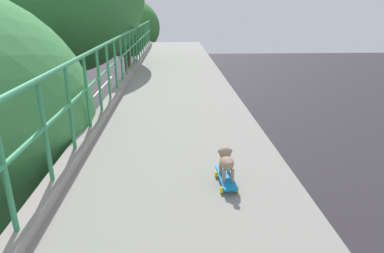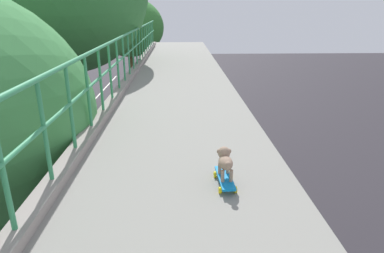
{
  "view_description": "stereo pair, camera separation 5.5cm",
  "coord_description": "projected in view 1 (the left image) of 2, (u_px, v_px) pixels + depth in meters",
  "views": [
    {
      "loc": [
        1.01,
        -0.22,
        7.78
      ],
      "look_at": [
        1.21,
        3.77,
        6.35
      ],
      "focal_mm": 31.19,
      "sensor_mm": 36.0,
      "label": 1
    },
    {
      "loc": [
        1.07,
        -0.22,
        7.78
      ],
      "look_at": [
        1.21,
        3.77,
        6.35
      ],
      "focal_mm": 31.19,
      "sensor_mm": 36.0,
      "label": 2
    }
  ],
  "objects": [
    {
      "name": "toy_skateboard",
      "position": [
        226.0,
        178.0,
        3.49
      ],
      "size": [
        0.2,
        0.52,
        0.09
      ],
      "color": "#0D7FCE",
      "rests_on": "overpass_deck"
    },
    {
      "name": "small_dog",
      "position": [
        226.0,
        160.0,
        3.44
      ],
      "size": [
        0.16,
        0.35,
        0.3
      ],
      "color": "#9F816A",
      "rests_on": "toy_skateboard"
    },
    {
      "name": "roadside_tree_farthest",
      "position": [
        125.0,
        28.0,
        23.26
      ],
      "size": [
        4.81,
        4.81,
        8.52
      ],
      "color": "#4D4224",
      "rests_on": "ground"
    },
    {
      "name": "city_bus",
      "position": [
        30.0,
        103.0,
        21.89
      ],
      "size": [
        2.64,
        10.62,
        3.34
      ],
      "color": "#B41011",
      "rests_on": "ground"
    }
  ]
}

